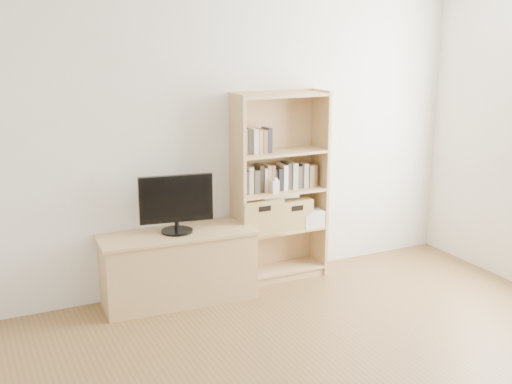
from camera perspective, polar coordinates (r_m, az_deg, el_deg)
back_wall at (r=5.45m, az=-2.59°, el=5.02°), size 4.50×0.02×2.60m
tv_stand at (r=5.32m, az=-6.93°, el=-6.69°), size 1.25×0.53×0.56m
bookshelf at (r=5.60m, az=2.15°, el=0.39°), size 0.83×0.30×1.67m
television at (r=5.15m, az=-7.11°, el=-1.10°), size 0.59×0.14×0.46m
books_row_mid at (r=5.59m, az=2.07°, el=1.28°), size 0.77×0.16×0.21m
books_row_upper at (r=5.44m, az=0.37°, el=4.65°), size 0.41×0.15×0.21m
baby_monitor at (r=5.47m, az=1.75°, el=0.46°), size 0.06×0.04×0.11m
basket_left at (r=5.55m, az=0.12°, el=-2.03°), size 0.38×0.31×0.31m
basket_right at (r=5.70m, az=3.06°, el=-1.82°), size 0.33×0.27×0.27m
laptop at (r=5.58m, az=1.96°, el=-0.19°), size 0.35×0.27×0.02m
magazine_stack at (r=5.81m, az=4.65°, el=-2.25°), size 0.20×0.29×0.13m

